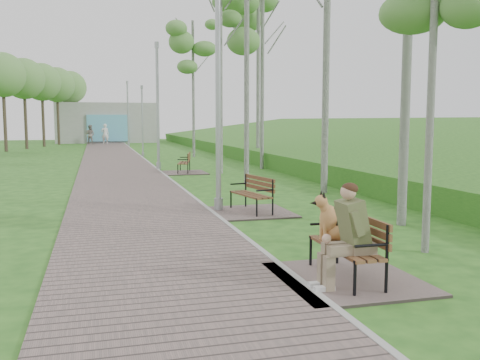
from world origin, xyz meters
name	(u,v)px	position (x,y,z in m)	size (l,w,h in m)	color
ground	(331,307)	(0.00, 0.00, 0.00)	(120.00, 120.00, 0.00)	#24551A
walkway	(116,165)	(-1.75, 21.50, 0.02)	(3.50, 67.00, 0.04)	#645551
kerb	(152,165)	(0.00, 21.50, 0.03)	(0.10, 67.00, 0.05)	#999993
embankment	(378,162)	(12.00, 20.00, 0.00)	(14.00, 70.00, 1.60)	#4F952F
building_north	(107,123)	(-1.50, 50.97, 1.99)	(10.00, 5.20, 4.00)	#9E9E99
bench_main	(343,249)	(0.60, 0.89, 0.47)	(1.92, 2.13, 1.67)	#645551
bench_second	(251,205)	(0.93, 6.65, 0.21)	(1.82, 2.02, 1.12)	#645551
bench_third	(184,168)	(0.93, 16.97, 0.20)	(1.79, 1.99, 1.10)	#645551
lamp_post_near	(218,104)	(0.21, 7.09, 2.68)	(0.22, 0.22, 5.74)	#9EA0A6
lamp_post_second	(158,111)	(0.07, 18.96, 2.71)	(0.22, 0.22, 5.80)	#9EA0A6
lamp_post_third	(142,123)	(0.14, 28.18, 2.07)	(0.17, 0.17, 4.43)	#9EA0A6
lamp_post_far	(128,116)	(0.13, 42.83, 2.67)	(0.22, 0.22, 5.71)	#9EA0A6
pedestrian_near	(105,134)	(-1.82, 46.84, 0.96)	(0.70, 0.46, 1.93)	white
pedestrian_far	(90,135)	(-3.20, 46.36, 0.92)	(0.89, 0.70, 1.84)	gray
birch_mid_c	(220,9)	(2.43, 16.42, 6.86)	(2.48, 2.48, 8.74)	silver
birch_far_a	(258,10)	(5.56, 21.20, 7.92)	(2.77, 2.77, 10.08)	silver
birch_far_b	(193,46)	(3.15, 26.83, 6.74)	(2.25, 2.25, 8.59)	silver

